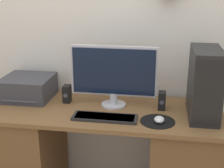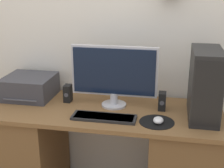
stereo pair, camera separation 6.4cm
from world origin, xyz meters
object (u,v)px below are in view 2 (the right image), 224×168
Objects in this scene: keyboard at (104,117)px; printer at (30,87)px; computer_tower at (205,84)px; speaker_left at (68,93)px; monitor at (114,74)px; mouse at (158,120)px; speaker_right at (162,101)px.

keyboard is 0.72m from printer.
speaker_left is (-0.97, 0.10, -0.17)m from computer_tower.
monitor is 1.44× the size of keyboard.
computer_tower is 1.25× the size of printer.
mouse is 0.24m from speaker_right.
speaker_left is at bearing 159.55° from mouse.
speaker_left is (-0.33, 0.25, 0.05)m from keyboard.
monitor is 0.70m from printer.
printer is at bearing 173.40° from speaker_left.
keyboard is at bearing -148.83° from speaker_right.
computer_tower is at bearing -15.11° from speaker_right.
computer_tower is at bearing -6.00° from printer.
printer reaches higher than speaker_left.
monitor reaches higher than keyboard.
mouse is (0.36, -0.01, 0.01)m from keyboard.
keyboard is at bearing -95.71° from monitor.
computer_tower is (0.28, 0.16, 0.21)m from mouse.
keyboard is at bearing -23.66° from printer.
computer_tower is (0.64, 0.15, 0.22)m from keyboard.
printer is 2.85× the size of speaker_left.
speaker_right is (1.03, -0.06, -0.02)m from printer.
monitor is 4.76× the size of speaker_right.
speaker_right is (0.70, -0.03, 0.00)m from speaker_left.
speaker_left is 1.00× the size of speaker_right.
computer_tower reaches higher than keyboard.
monitor is 1.67× the size of printer.
speaker_left is 0.71m from speaker_right.
monitor is at bearing 84.29° from keyboard.
printer is 1.03m from speaker_right.
mouse is 0.22× the size of printer.
printer is at bearing 163.78° from mouse.
mouse is at bearing -150.67° from computer_tower.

